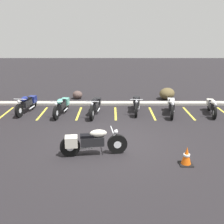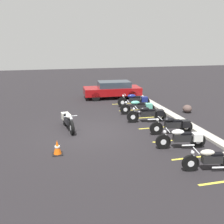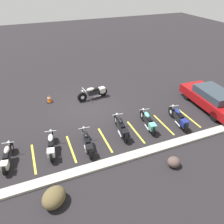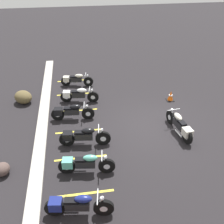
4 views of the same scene
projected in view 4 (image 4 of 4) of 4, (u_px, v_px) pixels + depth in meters
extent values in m
plane|color=black|center=(154.00, 127.00, 12.34)|extent=(60.00, 60.00, 0.00)
cylinder|color=black|center=(170.00, 117.00, 12.42)|extent=(0.67, 0.20, 0.66)
cylinder|color=silver|center=(170.00, 117.00, 12.42)|extent=(0.27, 0.16, 0.25)
cylinder|color=black|center=(187.00, 136.00, 11.16)|extent=(0.67, 0.20, 0.66)
cylinder|color=silver|center=(187.00, 136.00, 11.16)|extent=(0.27, 0.16, 0.25)
cube|color=black|center=(179.00, 124.00, 11.67)|extent=(0.79, 0.38, 0.30)
ellipsoid|color=beige|center=(178.00, 117.00, 11.68)|extent=(0.59, 0.33, 0.24)
cube|color=black|center=(182.00, 123.00, 11.42)|extent=(0.47, 0.30, 0.08)
cube|color=beige|center=(187.00, 132.00, 11.10)|extent=(0.44, 0.41, 0.34)
cylinder|color=silver|center=(172.00, 114.00, 12.18)|extent=(0.27, 0.09, 0.53)
cylinder|color=silver|center=(174.00, 110.00, 11.99)|extent=(0.12, 0.62, 0.04)
sphere|color=silver|center=(172.00, 110.00, 12.14)|extent=(0.14, 0.14, 0.14)
cylinder|color=silver|center=(178.00, 133.00, 11.59)|extent=(0.56, 0.14, 0.07)
cylinder|color=black|center=(104.00, 208.00, 8.13)|extent=(0.21, 0.66, 0.65)
cylinder|color=silver|center=(104.00, 208.00, 8.13)|extent=(0.16, 0.26, 0.25)
cylinder|color=black|center=(55.00, 208.00, 8.11)|extent=(0.21, 0.66, 0.65)
cylinder|color=silver|center=(55.00, 208.00, 8.11)|extent=(0.16, 0.26, 0.25)
cube|color=black|center=(77.00, 205.00, 8.04)|extent=(0.38, 0.78, 0.29)
ellipsoid|color=navy|center=(83.00, 199.00, 7.90)|extent=(0.33, 0.58, 0.24)
cube|color=black|center=(71.00, 200.00, 7.94)|extent=(0.30, 0.46, 0.08)
cube|color=navy|center=(56.00, 204.00, 8.02)|extent=(0.41, 0.44, 0.33)
cylinder|color=silver|center=(100.00, 202.00, 7.99)|extent=(0.10, 0.26, 0.52)
cylinder|color=silver|center=(98.00, 197.00, 7.85)|extent=(0.61, 0.12, 0.04)
sphere|color=silver|center=(102.00, 198.00, 7.89)|extent=(0.14, 0.14, 0.14)
cylinder|color=silver|center=(71.00, 207.00, 8.31)|extent=(0.15, 0.54, 0.07)
cylinder|color=black|center=(107.00, 166.00, 9.69)|extent=(0.20, 0.64, 0.63)
cylinder|color=silver|center=(107.00, 166.00, 9.69)|extent=(0.15, 0.25, 0.24)
cylinder|color=black|center=(67.00, 166.00, 9.66)|extent=(0.20, 0.64, 0.63)
cylinder|color=silver|center=(67.00, 166.00, 9.66)|extent=(0.15, 0.25, 0.24)
cube|color=black|center=(85.00, 163.00, 9.60)|extent=(0.36, 0.75, 0.29)
ellipsoid|color=#59B29E|center=(90.00, 158.00, 9.46)|extent=(0.32, 0.56, 0.23)
cube|color=black|center=(81.00, 159.00, 9.49)|extent=(0.28, 0.45, 0.08)
cube|color=#59B29E|center=(68.00, 163.00, 9.57)|extent=(0.39, 0.42, 0.32)
cylinder|color=silver|center=(104.00, 161.00, 9.55)|extent=(0.09, 0.25, 0.51)
cylinder|color=silver|center=(102.00, 156.00, 9.42)|extent=(0.59, 0.11, 0.03)
sphere|color=silver|center=(105.00, 157.00, 9.46)|extent=(0.13, 0.13, 0.13)
cylinder|color=silver|center=(80.00, 166.00, 9.86)|extent=(0.14, 0.53, 0.07)
cylinder|color=black|center=(103.00, 138.00, 11.06)|extent=(0.19, 0.66, 0.65)
cylinder|color=silver|center=(103.00, 138.00, 11.06)|extent=(0.15, 0.26, 0.25)
cylinder|color=black|center=(67.00, 139.00, 11.01)|extent=(0.19, 0.66, 0.65)
cylinder|color=silver|center=(67.00, 139.00, 11.01)|extent=(0.15, 0.26, 0.25)
cube|color=black|center=(84.00, 136.00, 10.96)|extent=(0.36, 0.77, 0.29)
ellipsoid|color=black|center=(88.00, 131.00, 10.82)|extent=(0.32, 0.58, 0.24)
cube|color=black|center=(79.00, 132.00, 10.84)|extent=(0.28, 0.46, 0.08)
cube|color=black|center=(68.00, 136.00, 10.91)|extent=(0.40, 0.43, 0.33)
cylinder|color=silver|center=(100.00, 133.00, 10.92)|extent=(0.09, 0.26, 0.52)
cylinder|color=silver|center=(99.00, 129.00, 10.78)|extent=(0.61, 0.10, 0.04)
sphere|color=silver|center=(102.00, 130.00, 10.83)|extent=(0.14, 0.14, 0.14)
cylinder|color=silver|center=(79.00, 140.00, 11.22)|extent=(0.13, 0.54, 0.07)
cylinder|color=black|center=(88.00, 113.00, 12.73)|extent=(0.17, 0.63, 0.62)
cylinder|color=silver|center=(88.00, 113.00, 12.73)|extent=(0.14, 0.25, 0.24)
cylinder|color=black|center=(58.00, 114.00, 12.65)|extent=(0.17, 0.63, 0.62)
cylinder|color=silver|center=(58.00, 114.00, 12.65)|extent=(0.14, 0.25, 0.24)
cube|color=black|center=(72.00, 111.00, 12.61)|extent=(0.33, 0.74, 0.28)
ellipsoid|color=black|center=(75.00, 107.00, 12.48)|extent=(0.29, 0.55, 0.23)
cube|color=black|center=(68.00, 108.00, 12.50)|extent=(0.26, 0.44, 0.08)
cube|color=black|center=(58.00, 111.00, 12.56)|extent=(0.37, 0.41, 0.32)
cylinder|color=silver|center=(85.00, 109.00, 12.59)|extent=(0.08, 0.25, 0.50)
cylinder|color=silver|center=(84.00, 105.00, 12.46)|extent=(0.59, 0.09, 0.03)
sphere|color=silver|center=(87.00, 106.00, 12.50)|extent=(0.13, 0.13, 0.13)
cylinder|color=silver|center=(68.00, 115.00, 12.86)|extent=(0.11, 0.52, 0.07)
cylinder|color=black|center=(93.00, 97.00, 14.13)|extent=(0.21, 0.63, 0.62)
cylinder|color=silver|center=(93.00, 97.00, 14.13)|extent=(0.16, 0.25, 0.23)
cylinder|color=black|center=(66.00, 97.00, 14.14)|extent=(0.21, 0.63, 0.62)
cylinder|color=silver|center=(66.00, 97.00, 14.14)|extent=(0.16, 0.25, 0.23)
cube|color=black|center=(79.00, 95.00, 14.06)|extent=(0.38, 0.74, 0.28)
ellipsoid|color=white|center=(82.00, 90.00, 13.92)|extent=(0.33, 0.56, 0.22)
cube|color=black|center=(75.00, 91.00, 13.96)|extent=(0.29, 0.44, 0.07)
cube|color=white|center=(67.00, 94.00, 14.05)|extent=(0.40, 0.43, 0.32)
cylinder|color=silver|center=(91.00, 93.00, 14.00)|extent=(0.10, 0.25, 0.50)
cylinder|color=silver|center=(89.00, 89.00, 13.87)|extent=(0.58, 0.13, 0.03)
sphere|color=silver|center=(92.00, 90.00, 13.91)|extent=(0.13, 0.13, 0.13)
cylinder|color=silver|center=(75.00, 98.00, 14.32)|extent=(0.15, 0.52, 0.07)
cylinder|color=black|center=(88.00, 81.00, 15.78)|extent=(0.21, 0.59, 0.58)
cylinder|color=silver|center=(88.00, 81.00, 15.78)|extent=(0.15, 0.24, 0.22)
cylinder|color=black|center=(66.00, 81.00, 15.81)|extent=(0.21, 0.59, 0.58)
cylinder|color=silver|center=(66.00, 81.00, 15.81)|extent=(0.15, 0.24, 0.22)
cube|color=black|center=(76.00, 79.00, 15.72)|extent=(0.36, 0.70, 0.26)
ellipsoid|color=beige|center=(79.00, 76.00, 15.59)|extent=(0.31, 0.53, 0.21)
cube|color=black|center=(74.00, 77.00, 15.63)|extent=(0.28, 0.42, 0.07)
cube|color=beige|center=(66.00, 79.00, 15.72)|extent=(0.38, 0.40, 0.30)
cylinder|color=silver|center=(86.00, 78.00, 15.66)|extent=(0.09, 0.24, 0.47)
cylinder|color=silver|center=(85.00, 74.00, 15.54)|extent=(0.54, 0.13, 0.03)
sphere|color=silver|center=(87.00, 76.00, 15.57)|extent=(0.12, 0.12, 0.12)
cylinder|color=silver|center=(73.00, 82.00, 15.97)|extent=(0.15, 0.49, 0.06)
cube|color=#A8A399|center=(41.00, 136.00, 11.62)|extent=(18.00, 0.50, 0.12)
ellipsoid|color=brown|center=(23.00, 97.00, 14.05)|extent=(1.30, 1.30, 0.68)
ellipsoid|color=#51403B|center=(2.00, 169.00, 9.64)|extent=(0.69, 0.66, 0.48)
cube|color=black|center=(170.00, 100.00, 14.44)|extent=(0.40, 0.40, 0.03)
cone|color=#EA590F|center=(171.00, 96.00, 14.29)|extent=(0.32, 0.32, 0.58)
cylinder|color=white|center=(171.00, 95.00, 14.27)|extent=(0.20, 0.20, 0.06)
cube|color=gold|center=(84.00, 194.00, 8.98)|extent=(0.10, 2.10, 0.00)
cube|color=gold|center=(81.00, 158.00, 10.50)|extent=(0.10, 2.10, 0.00)
cube|color=gold|center=(79.00, 131.00, 12.02)|extent=(0.10, 2.10, 0.00)
cube|color=gold|center=(77.00, 111.00, 13.53)|extent=(0.10, 2.10, 0.00)
cube|color=gold|center=(75.00, 94.00, 15.05)|extent=(0.10, 2.10, 0.00)
cube|color=gold|center=(74.00, 80.00, 16.57)|extent=(0.10, 2.10, 0.00)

